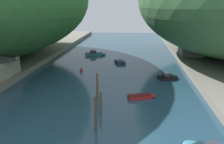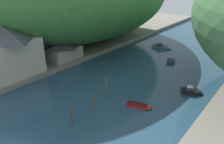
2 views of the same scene
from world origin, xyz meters
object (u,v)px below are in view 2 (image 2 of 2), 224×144
boathouse_shed (63,49)px  boat_cabin_cruiser (192,91)px  boat_red_skiff (162,47)px  boat_far_right_bank (171,61)px  channel_buoy_near (128,64)px  boat_open_rowboat (140,106)px  waterfront_building (5,48)px  person_on_quay (54,62)px  person_by_boathouse (67,58)px

boathouse_shed → boat_cabin_cruiser: 28.28m
boathouse_shed → boat_red_skiff: size_ratio=1.43×
boat_far_right_bank → channel_buoy_near: size_ratio=4.43×
boathouse_shed → boat_open_rowboat: boathouse_shed is taller
waterfront_building → boathouse_shed: 12.14m
boat_red_skiff → boat_open_rowboat: bearing=9.7°
person_on_quay → waterfront_building: bearing=167.1°
person_on_quay → boat_red_skiff: bearing=-4.0°
boat_far_right_bank → channel_buoy_near: (-6.50, -7.66, 0.05)m
person_by_boathouse → person_on_quay: bearing=153.1°
waterfront_building → person_on_quay: 9.21m
boathouse_shed → person_on_quay: bearing=-62.2°
waterfront_building → boat_red_skiff: 38.02m
channel_buoy_near → person_by_boathouse: person_by_boathouse is taller
waterfront_building → person_by_boathouse: waterfront_building is taller
boat_red_skiff → person_by_boathouse: 26.33m
waterfront_building → boat_cabin_cruiser: bearing=28.8°
boat_far_right_bank → person_on_quay: person_on_quay is taller
boat_red_skiff → channel_buoy_near: (-0.19, -15.37, -0.09)m
waterfront_building → boat_open_rowboat: bearing=15.8°
boat_open_rowboat → boat_red_skiff: bearing=-178.1°
person_on_quay → person_by_boathouse: (0.26, 3.21, 0.00)m
boathouse_shed → boat_red_skiff: boathouse_shed is taller
boat_red_skiff → boat_far_right_bank: boat_red_skiff is taller
boat_open_rowboat → waterfront_building: bearing=-93.7°
boat_red_skiff → person_on_quay: (-10.22, -27.54, 1.55)m
waterfront_building → boathouse_shed: (1.75, 11.66, -2.89)m
boathouse_shed → waterfront_building: bearing=-98.5°
boat_open_rowboat → channel_buoy_near: size_ratio=4.92×
channel_buoy_near → person_on_quay: bearing=-129.5°
boat_cabin_cruiser → boat_open_rowboat: bearing=-55.1°
waterfront_building → boathouse_shed: waterfront_building is taller
boat_open_rowboat → channel_buoy_near: bearing=-157.8°
boathouse_shed → channel_buoy_near: boathouse_shed is taller
waterfront_building → person_by_boathouse: size_ratio=6.38×
boat_far_right_bank → waterfront_building: bearing=-149.2°
boat_open_rowboat → channel_buoy_near: channel_buoy_near is taller
waterfront_building → channel_buoy_near: bearing=54.0°
boat_open_rowboat → person_by_boathouse: person_by_boathouse is taller
boat_cabin_cruiser → person_on_quay: bearing=-99.8°
channel_buoy_near → person_by_boathouse: 13.35m
channel_buoy_near → waterfront_building: bearing=-126.0°
boat_red_skiff → person_by_boathouse: bearing=-33.8°
boathouse_shed → boat_open_rowboat: size_ratio=1.93×
boat_far_right_bank → boat_cabin_cruiser: bearing=-72.4°
waterfront_building → channel_buoy_near: size_ratio=13.35×
boat_cabin_cruiser → boat_red_skiff: 24.02m
boat_open_rowboat → person_by_boathouse: 21.11m
boat_cabin_cruiser → person_on_quay: size_ratio=2.28×
waterfront_building → person_by_boathouse: bearing=67.5°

